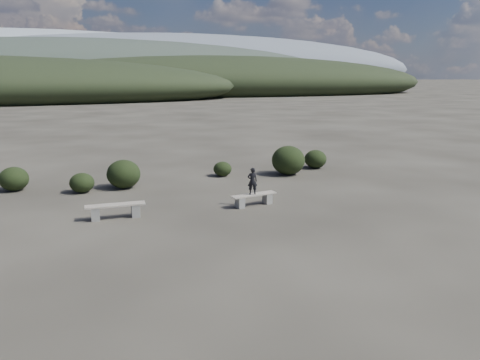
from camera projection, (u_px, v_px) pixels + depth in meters
name	position (u px, v px, depth m)	size (l,w,h in m)	color
ground	(257.00, 243.00, 13.71)	(1200.00, 1200.00, 0.00)	#2A2721
bench_left	(116.00, 210.00, 15.99)	(2.02, 0.47, 0.50)	slate
bench_right	(254.00, 199.00, 17.59)	(1.84, 0.69, 0.45)	slate
seated_person	(252.00, 181.00, 17.40)	(0.37, 0.24, 1.02)	black
shrub_a	(82.00, 183.00, 19.56)	(1.02, 1.02, 0.83)	black
shrub_b	(124.00, 174.00, 20.32)	(1.45, 1.45, 1.24)	black
shrub_c	(223.00, 169.00, 22.80)	(0.89, 0.89, 0.71)	black
shrub_d	(288.00, 160.00, 23.08)	(1.64, 1.64, 1.44)	black
shrub_e	(315.00, 159.00, 24.77)	(1.17, 1.17, 0.97)	black
shrub_f	(14.00, 179.00, 19.85)	(1.21, 1.21, 1.02)	black
mountain_ridges	(66.00, 67.00, 320.86)	(500.00, 400.00, 56.00)	black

